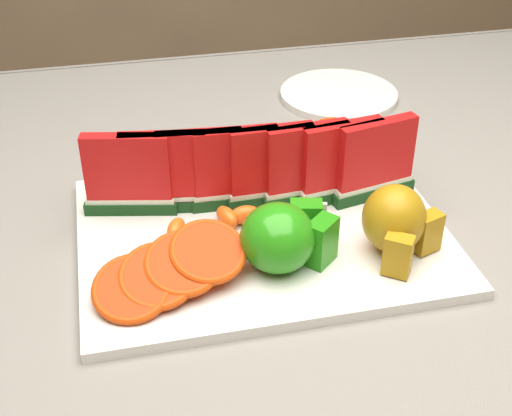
% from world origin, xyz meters
% --- Properties ---
extents(table, '(1.40, 0.90, 0.75)m').
position_xyz_m(table, '(0.00, 0.00, 0.65)').
color(table, '#503322').
rests_on(table, ground).
extents(tablecloth, '(1.53, 1.03, 0.20)m').
position_xyz_m(tablecloth, '(0.00, 0.00, 0.72)').
color(tablecloth, slate).
rests_on(tablecloth, table).
extents(platter, '(0.40, 0.30, 0.01)m').
position_xyz_m(platter, '(0.04, -0.03, 0.76)').
color(platter, silver).
rests_on(platter, tablecloth).
extents(apple_cluster, '(0.11, 0.10, 0.07)m').
position_xyz_m(apple_cluster, '(0.05, -0.10, 0.80)').
color(apple_cluster, '#289311').
rests_on(apple_cluster, platter).
extents(pear_cluster, '(0.09, 0.10, 0.08)m').
position_xyz_m(pear_cluster, '(0.16, -0.10, 0.81)').
color(pear_cluster, '#B88B08').
rests_on(pear_cluster, platter).
extents(side_plate, '(0.18, 0.18, 0.01)m').
position_xyz_m(side_plate, '(0.24, 0.30, 0.76)').
color(side_plate, silver).
rests_on(side_plate, tablecloth).
extents(watermelon_row, '(0.39, 0.07, 0.10)m').
position_xyz_m(watermelon_row, '(0.04, 0.02, 0.82)').
color(watermelon_row, '#083D0D').
rests_on(watermelon_row, platter).
extents(orange_fan_front, '(0.17, 0.11, 0.05)m').
position_xyz_m(orange_fan_front, '(-0.07, -0.11, 0.79)').
color(orange_fan_front, red).
rests_on(orange_fan_front, platter).
extents(orange_fan_back, '(0.34, 0.11, 0.05)m').
position_xyz_m(orange_fan_back, '(0.05, 0.10, 0.79)').
color(orange_fan_back, red).
rests_on(orange_fan_back, platter).
extents(tangerine_segments, '(0.16, 0.06, 0.02)m').
position_xyz_m(tangerine_segments, '(0.01, -0.03, 0.78)').
color(tangerine_segments, '#CF5C1D').
rests_on(tangerine_segments, platter).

